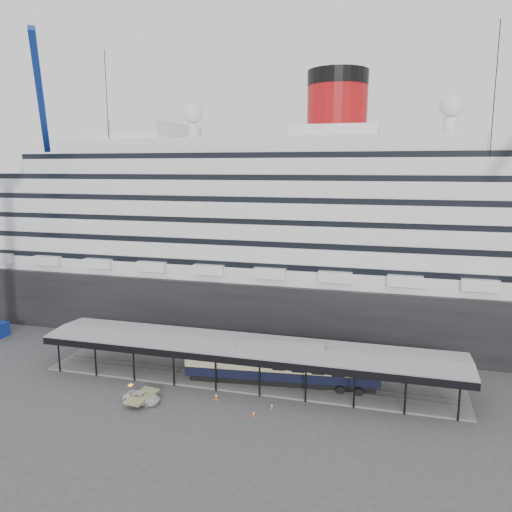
# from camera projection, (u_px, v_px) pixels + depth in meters

# --- Properties ---
(ground) EXTENTS (200.00, 200.00, 0.00)m
(ground) POSITION_uv_depth(u_px,v_px,m) (235.00, 397.00, 62.02)
(ground) COLOR #3A3A3C
(ground) RESTS_ON ground
(cruise_ship) EXTENTS (130.00, 30.00, 43.90)m
(cruise_ship) POSITION_uv_depth(u_px,v_px,m) (289.00, 223.00, 89.13)
(cruise_ship) COLOR black
(cruise_ship) RESTS_ON ground
(platform_canopy) EXTENTS (56.00, 9.18, 5.30)m
(platform_canopy) POSITION_uv_depth(u_px,v_px,m) (247.00, 364.00, 66.34)
(platform_canopy) COLOR slate
(platform_canopy) RESTS_ON ground
(port_truck) EXTENTS (4.74, 2.55, 1.26)m
(port_truck) POSITION_uv_depth(u_px,v_px,m) (142.00, 397.00, 60.38)
(port_truck) COLOR silver
(port_truck) RESTS_ON ground
(pullman_carriage) EXTENTS (25.39, 5.78, 24.74)m
(pullman_carriage) POSITION_uv_depth(u_px,v_px,m) (281.00, 363.00, 65.00)
(pullman_carriage) COLOR black
(pullman_carriage) RESTS_ON ground
(traffic_cone_left) EXTENTS (0.54, 0.54, 0.82)m
(traffic_cone_left) POSITION_uv_depth(u_px,v_px,m) (216.00, 396.00, 61.19)
(traffic_cone_left) COLOR #F9450D
(traffic_cone_left) RESTS_ON ground
(traffic_cone_mid) EXTENTS (0.35, 0.35, 0.66)m
(traffic_cone_mid) POSITION_uv_depth(u_px,v_px,m) (254.00, 414.00, 57.09)
(traffic_cone_mid) COLOR #D8490C
(traffic_cone_mid) RESTS_ON ground
(traffic_cone_right) EXTENTS (0.38, 0.38, 0.66)m
(traffic_cone_right) POSITION_uv_depth(u_px,v_px,m) (272.00, 406.00, 58.87)
(traffic_cone_right) COLOR #E2480C
(traffic_cone_right) RESTS_ON ground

